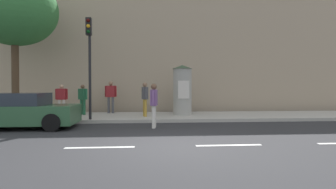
{
  "coord_description": "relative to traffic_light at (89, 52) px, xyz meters",
  "views": [
    {
      "loc": [
        -0.54,
        -7.4,
        1.56
      ],
      "look_at": [
        0.23,
        2.0,
        1.33
      ],
      "focal_mm": 30.14,
      "sensor_mm": 36.0,
      "label": 1
    }
  ],
  "objects": [
    {
      "name": "pedestrian_near_pole",
      "position": [
        -1.82,
        2.15,
        -2.06
      ],
      "size": [
        0.63,
        0.24,
        1.58
      ],
      "color": "silver",
      "rests_on": "sidewalk_curb"
    },
    {
      "name": "sidewalk_curb",
      "position": [
        2.97,
        1.76,
        -3.06
      ],
      "size": [
        36.0,
        4.0,
        0.15
      ],
      "primitive_type": "cube",
      "color": "#B2ADA3",
      "rests_on": "ground_plane"
    },
    {
      "name": "lane_markings",
      "position": [
        2.97,
        -5.24,
        -3.13
      ],
      "size": [
        25.8,
        0.16,
        0.01
      ],
      "color": "silver",
      "rests_on": "ground_plane"
    },
    {
      "name": "poster_column",
      "position": [
        4.38,
        1.87,
        -1.67
      ],
      "size": [
        1.05,
        1.05,
        2.58
      ],
      "color": "#9E9B93",
      "rests_on": "sidewalk_curb"
    },
    {
      "name": "parked_car_blue",
      "position": [
        -2.41,
        -1.49,
        -2.47
      ],
      "size": [
        4.27,
        2.0,
        1.36
      ],
      "color": "#2D5938",
      "rests_on": "ground_plane"
    },
    {
      "name": "pedestrian_in_dark_shirt",
      "position": [
        4.36,
        3.31,
        -2.07
      ],
      "size": [
        0.32,
        0.64,
        1.56
      ],
      "color": "navy",
      "rests_on": "sidewalk_curb"
    },
    {
      "name": "pedestrian_with_bag",
      "position": [
        -0.8,
        2.34,
        -2.06
      ],
      "size": [
        0.52,
        0.49,
        1.57
      ],
      "color": "#1E5938",
      "rests_on": "sidewalk_curb"
    },
    {
      "name": "traffic_light",
      "position": [
        0.0,
        0.0,
        0.0
      ],
      "size": [
        0.24,
        0.45,
        4.45
      ],
      "color": "black",
      "rests_on": "sidewalk_curb"
    },
    {
      "name": "ground_plane",
      "position": [
        2.97,
        -5.24,
        -3.13
      ],
      "size": [
        80.0,
        80.0,
        0.0
      ],
      "primitive_type": "plane",
      "color": "#2B2B2D"
    },
    {
      "name": "pedestrian_in_red_top",
      "position": [
        0.55,
        3.13,
        -1.92
      ],
      "size": [
        0.65,
        0.39,
        1.76
      ],
      "color": "#4C4C51",
      "rests_on": "sidewalk_curb"
    },
    {
      "name": "street_tree",
      "position": [
        -3.72,
        1.32,
        2.09
      ],
      "size": [
        3.96,
        3.96,
        6.78
      ],
      "color": "#4C3826",
      "rests_on": "sidewalk_curb"
    },
    {
      "name": "pedestrian_with_backpack",
      "position": [
        2.43,
        1.15,
        -2.0
      ],
      "size": [
        0.33,
        0.63,
        1.67
      ],
      "color": "#B78C33",
      "rests_on": "sidewalk_curb"
    },
    {
      "name": "building_backdrop",
      "position": [
        2.97,
        6.76,
        1.22
      ],
      "size": [
        36.0,
        5.0,
        8.71
      ],
      "primitive_type": "cube",
      "color": "tan",
      "rests_on": "ground_plane"
    },
    {
      "name": "pedestrian_tallest",
      "position": [
        2.78,
        -1.77,
        -2.12
      ],
      "size": [
        0.31,
        0.6,
        1.72
      ],
      "color": "silver",
      "rests_on": "ground_plane"
    }
  ]
}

